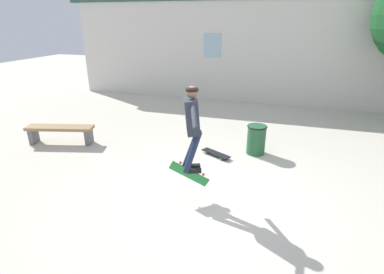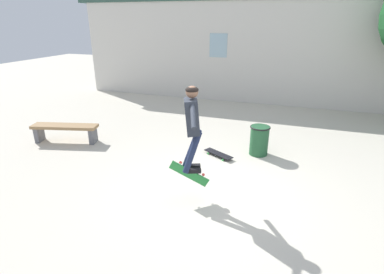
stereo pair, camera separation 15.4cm
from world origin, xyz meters
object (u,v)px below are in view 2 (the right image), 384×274
(park_bench, at_px, (65,130))
(skater, at_px, (192,122))
(skateboard_flipping, at_px, (189,174))
(trash_bin, at_px, (259,140))
(skateboard_resting, at_px, (218,154))

(park_bench, distance_m, skater, 4.59)
(skater, xyz_separation_m, skateboard_flipping, (-0.05, -0.02, -1.01))
(skateboard_flipping, bearing_deg, trash_bin, 58.21)
(skater, bearing_deg, trash_bin, 47.37)
(trash_bin, bearing_deg, skateboard_resting, -153.57)
(park_bench, relative_size, skater, 1.16)
(trash_bin, height_order, skateboard_flipping, skateboard_flipping)
(skateboard_flipping, height_order, skateboard_resting, skateboard_flipping)
(skateboard_resting, bearing_deg, skater, -61.77)
(trash_bin, height_order, skateboard_resting, trash_bin)
(trash_bin, xyz_separation_m, skateboard_resting, (-0.91, -0.45, -0.32))
(park_bench, xyz_separation_m, skateboard_flipping, (4.12, -1.53, 0.15))
(park_bench, height_order, skateboard_flipping, skateboard_flipping)
(park_bench, xyz_separation_m, skateboard_resting, (4.20, 0.44, -0.29))
(trash_bin, distance_m, skateboard_flipping, 2.62)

